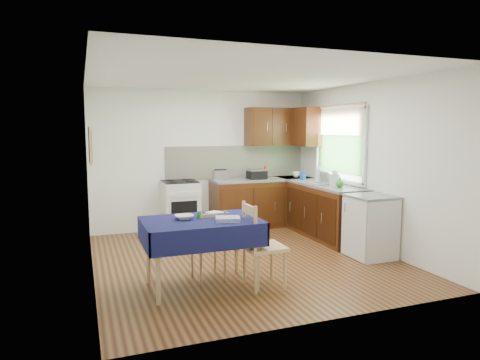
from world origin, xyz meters
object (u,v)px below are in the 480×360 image
object	(u,v)px
dining_table	(201,229)
chair_near	(260,243)
chair_far	(210,243)
kettle	(335,179)
toaster	(220,175)
dish_rack	(323,182)
sandwich_press	(257,174)

from	to	relation	value
dining_table	chair_near	distance (m)	0.69
chair_far	kettle	xyz separation A→B (m)	(2.40, 1.04, 0.56)
toaster	dish_rack	xyz separation A→B (m)	(1.46, -1.07, -0.07)
sandwich_press	toaster	bearing A→B (deg)	-161.29
toaster	kettle	bearing A→B (deg)	-45.14
chair_far	sandwich_press	world-z (taller)	sandwich_press
dish_rack	kettle	world-z (taller)	kettle
dining_table	kettle	size ratio (longest dim) A/B	5.06
dish_rack	sandwich_press	bearing A→B (deg)	107.77
chair_near	dish_rack	world-z (taller)	dish_rack
dining_table	chair_near	size ratio (longest dim) A/B	1.33
dining_table	sandwich_press	size ratio (longest dim) A/B	4.11
chair_far	toaster	xyz separation A→B (m)	(0.91, 2.41, 0.54)
sandwich_press	kettle	distance (m)	1.56
toaster	chair_far	bearing A→B (deg)	-113.43
toaster	kettle	xyz separation A→B (m)	(1.49, -1.36, 0.02)
toaster	dish_rack	distance (m)	1.81
sandwich_press	dish_rack	distance (m)	1.30
chair_far	kettle	bearing A→B (deg)	-161.84
chair_far	chair_near	world-z (taller)	chair_near
toaster	sandwich_press	distance (m)	0.70
dining_table	toaster	world-z (taller)	toaster
dining_table	chair_far	distance (m)	0.34
dining_table	sandwich_press	bearing A→B (deg)	34.25
sandwich_press	dish_rack	xyz separation A→B (m)	(0.76, -1.06, -0.07)
dish_rack	chair_near	bearing A→B (deg)	-154.93
dish_rack	kettle	bearing A→B (deg)	-102.26
dish_rack	kettle	distance (m)	0.31
toaster	dish_rack	bearing A→B (deg)	-38.92
sandwich_press	dining_table	bearing A→B (deg)	-104.60
chair_near	kettle	xyz separation A→B (m)	(1.92, 1.48, 0.49)
chair_far	toaster	world-z (taller)	toaster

